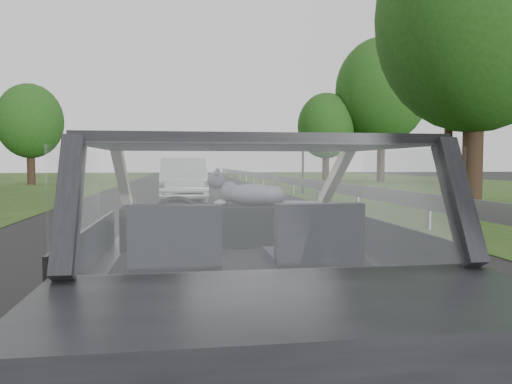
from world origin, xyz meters
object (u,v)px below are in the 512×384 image
object	(u,v)px
cat	(253,193)
other_car	(183,179)
utility_pole	(450,82)
highway_sign	(303,164)
subject_car	(240,257)

from	to	relation	value
cat	other_car	xyz separation A→B (m)	(-0.48, 14.48, -0.34)
cat	utility_pole	xyz separation A→B (m)	(7.74, 10.92, 2.76)
highway_sign	utility_pole	distance (m)	7.85
cat	other_car	size ratio (longest dim) A/B	0.14
highway_sign	cat	bearing A→B (deg)	-97.45
cat	utility_pole	size ratio (longest dim) A/B	0.08
highway_sign	utility_pole	bearing A→B (deg)	-58.66
other_car	highway_sign	xyz separation A→B (m)	(5.22, 3.23, 0.55)
highway_sign	utility_pole	xyz separation A→B (m)	(3.00, -6.79, 2.55)
subject_car	highway_sign	size ratio (longest dim) A/B	1.54
cat	highway_sign	world-z (taller)	highway_sign
highway_sign	utility_pole	world-z (taller)	utility_pole
other_car	highway_sign	distance (m)	6.16
subject_car	utility_pole	size ratio (longest dim) A/B	0.52
other_car	highway_sign	world-z (taller)	highway_sign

